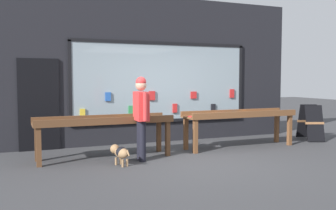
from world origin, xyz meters
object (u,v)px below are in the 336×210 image
object	(u,v)px
small_dog	(120,152)
sandwich_board_sign	(310,122)
display_table_left	(105,124)
display_table_right	(240,117)
person_browsing	(141,112)

from	to	relation	value
small_dog	sandwich_board_sign	distance (m)	5.58
display_table_left	small_dog	world-z (taller)	display_table_left
display_table_right	display_table_left	bearing A→B (deg)	179.99
display_table_right	person_browsing	bearing A→B (deg)	-169.57
small_dog	sandwich_board_sign	xyz separation A→B (m)	(5.50, 0.92, 0.23)
display_table_left	display_table_right	size ratio (longest dim) A/B	1.00
display_table_right	person_browsing	size ratio (longest dim) A/B	1.67
display_table_left	person_browsing	distance (m)	0.84
display_table_left	sandwich_board_sign	bearing A→B (deg)	2.01
small_dog	sandwich_board_sign	bearing A→B (deg)	-98.34
person_browsing	sandwich_board_sign	xyz separation A→B (m)	(5.00, 0.68, -0.50)
display_table_right	sandwich_board_sign	size ratio (longest dim) A/B	2.93
person_browsing	display_table_right	bearing A→B (deg)	-77.02
person_browsing	display_table_left	bearing A→B (deg)	54.91
small_dog	display_table_right	bearing A→B (deg)	-94.86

